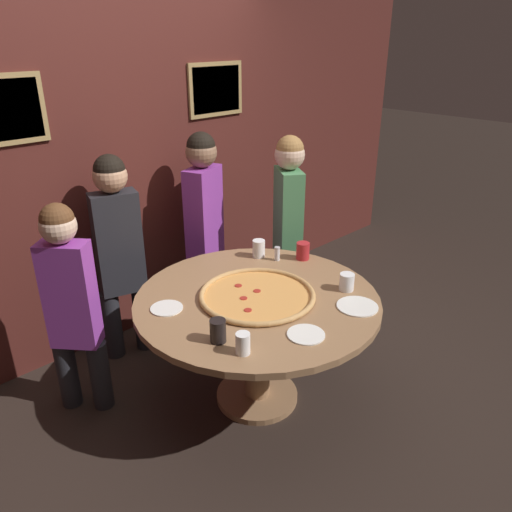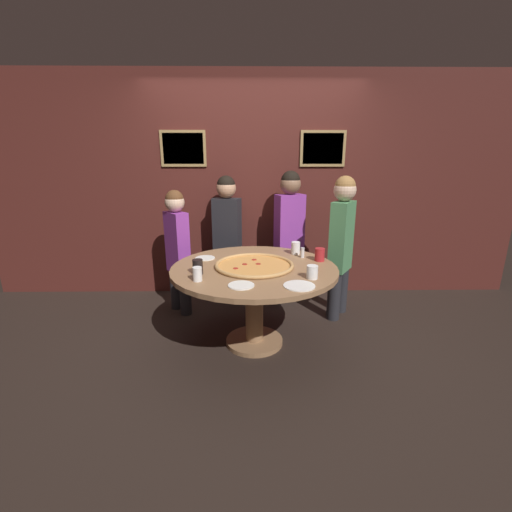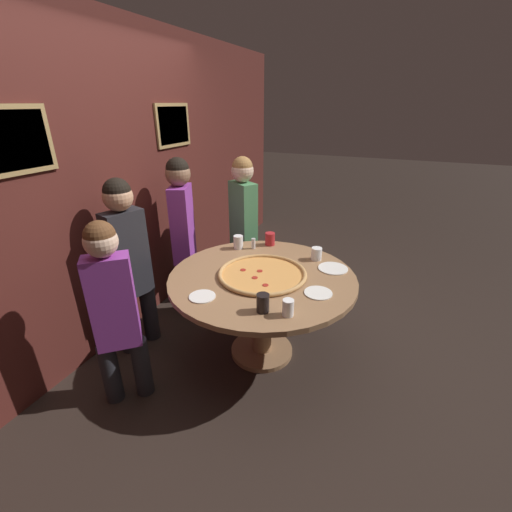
{
  "view_description": "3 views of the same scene",
  "coord_description": "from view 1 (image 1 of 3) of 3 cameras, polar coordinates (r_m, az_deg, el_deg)",
  "views": [
    {
      "loc": [
        -1.79,
        -1.83,
        2.17
      ],
      "look_at": [
        0.07,
        0.08,
        0.96
      ],
      "focal_mm": 35.0,
      "sensor_mm": 36.0,
      "label": 1
    },
    {
      "loc": [
        -0.02,
        -2.82,
        1.65
      ],
      "look_at": [
        0.01,
        -0.09,
        0.86
      ],
      "focal_mm": 24.0,
      "sensor_mm": 36.0,
      "label": 2
    },
    {
      "loc": [
        -2.17,
        -0.87,
        1.96
      ],
      "look_at": [
        0.05,
        0.08,
        0.87
      ],
      "focal_mm": 24.0,
      "sensor_mm": 36.0,
      "label": 3
    }
  ],
  "objects": [
    {
      "name": "ground_plane",
      "position": [
        3.35,
        0.12,
        -15.83
      ],
      "size": [
        24.0,
        24.0,
        0.0
      ],
      "primitive_type": "plane",
      "color": "black"
    },
    {
      "name": "back_wall",
      "position": [
        3.73,
        -14.41,
        10.27
      ],
      "size": [
        6.4,
        0.08,
        2.6
      ],
      "color": "#4C1E19",
      "rests_on": "ground_plane"
    },
    {
      "name": "dining_table",
      "position": [
        3.01,
        0.13,
        -7.17
      ],
      "size": [
        1.44,
        1.44,
        0.74
      ],
      "color": "#936B47",
      "rests_on": "ground_plane"
    },
    {
      "name": "giant_pizza",
      "position": [
        2.93,
        0.18,
        -4.48
      ],
      "size": [
        0.69,
        0.69,
        0.03
      ],
      "color": "#E0994C",
      "rests_on": "dining_table"
    },
    {
      "name": "drink_cup_far_right",
      "position": [
        2.52,
        -4.37,
        -8.53
      ],
      "size": [
        0.08,
        0.08,
        0.12
      ],
      "primitive_type": "cylinder",
      "color": "black",
      "rests_on": "dining_table"
    },
    {
      "name": "drink_cup_beside_pizza",
      "position": [
        3.42,
        0.31,
        0.85
      ],
      "size": [
        0.09,
        0.09,
        0.12
      ],
      "primitive_type": "cylinder",
      "color": "white",
      "rests_on": "dining_table"
    },
    {
      "name": "drink_cup_near_right",
      "position": [
        3.04,
        10.33,
        -2.94
      ],
      "size": [
        0.09,
        0.09,
        0.11
      ],
      "primitive_type": "cylinder",
      "color": "white",
      "rests_on": "dining_table"
    },
    {
      "name": "drink_cup_far_left",
      "position": [
        2.43,
        -1.51,
        -9.96
      ],
      "size": [
        0.07,
        0.07,
        0.11
      ],
      "primitive_type": "cylinder",
      "color": "white",
      "rests_on": "dining_table"
    },
    {
      "name": "drink_cup_by_shaker",
      "position": [
        3.4,
        5.38,
        0.58
      ],
      "size": [
        0.09,
        0.09,
        0.12
      ],
      "primitive_type": "cylinder",
      "color": "#B22328",
      "rests_on": "dining_table"
    },
    {
      "name": "white_plate_near_front",
      "position": [
        2.89,
        11.51,
        -5.66
      ],
      "size": [
        0.23,
        0.23,
        0.01
      ],
      "primitive_type": "cylinder",
      "color": "white",
      "rests_on": "dining_table"
    },
    {
      "name": "white_plate_right_side",
      "position": [
        2.86,
        -10.18,
        -5.89
      ],
      "size": [
        0.18,
        0.18,
        0.01
      ],
      "primitive_type": "cylinder",
      "color": "white",
      "rests_on": "dining_table"
    },
    {
      "name": "white_plate_far_back",
      "position": [
        2.6,
        5.73,
        -8.92
      ],
      "size": [
        0.2,
        0.2,
        0.01
      ],
      "primitive_type": "cylinder",
      "color": "white",
      "rests_on": "dining_table"
    },
    {
      "name": "condiment_shaker",
      "position": [
        3.37,
        2.43,
        0.28
      ],
      "size": [
        0.04,
        0.04,
        0.1
      ],
      "color": "silver",
      "rests_on": "dining_table"
    },
    {
      "name": "diner_far_right",
      "position": [
        3.81,
        -5.94,
        4.2
      ],
      "size": [
        0.4,
        0.27,
        1.52
      ],
      "rotation": [
        0.0,
        0.0,
        -2.75
      ],
      "color": "#232328",
      "rests_on": "ground_plane"
    },
    {
      "name": "diner_side_left",
      "position": [
        3.06,
        -20.41,
        -4.67
      ],
      "size": [
        0.31,
        0.33,
        1.34
      ],
      "rotation": [
        0.0,
        0.0,
        2.29
      ],
      "color": "#232328",
      "rests_on": "ground_plane"
    },
    {
      "name": "diner_centre_back",
      "position": [
        3.85,
        3.67,
        4.21
      ],
      "size": [
        0.31,
        0.38,
        1.48
      ],
      "rotation": [
        0.0,
        0.0,
        -2.15
      ],
      "color": "#232328",
      "rests_on": "ground_plane"
    },
    {
      "name": "diner_side_right",
      "position": [
        3.49,
        -15.41,
        0.96
      ],
      "size": [
        0.39,
        0.24,
        1.46
      ],
      "rotation": [
        0.0,
        0.0,
        2.86
      ],
      "color": "#232328",
      "rests_on": "ground_plane"
    }
  ]
}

